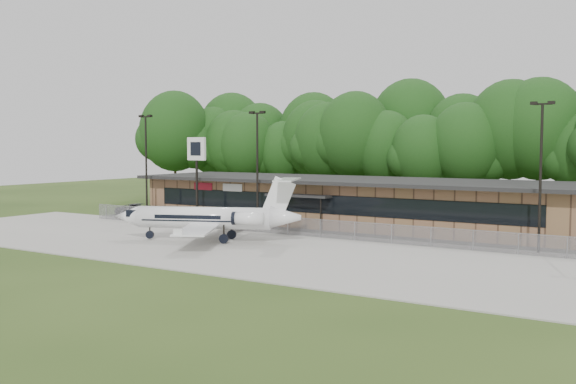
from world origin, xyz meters
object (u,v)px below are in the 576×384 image
Objects in this scene: terminal at (348,201)px; pole_sign at (197,158)px; business_jet at (211,219)px; suv at (141,211)px.

pole_sign reaches higher than terminal.
business_jet is at bearing -41.66° from pole_sign.
business_jet is 2.71× the size of suv.
terminal is 7.67× the size of suv.
business_jet is at bearing -105.57° from terminal.
pole_sign reaches higher than suv.
terminal is at bearing -72.82° from suv.
pole_sign is at bearing -149.16° from terminal.
terminal is 5.09× the size of pole_sign.
business_jet is 1.80× the size of pole_sign.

